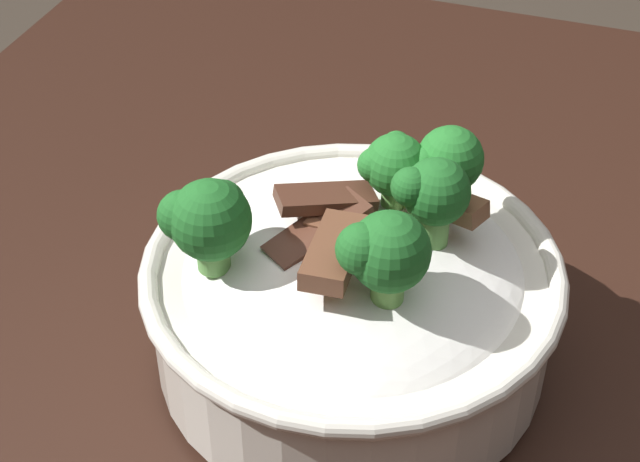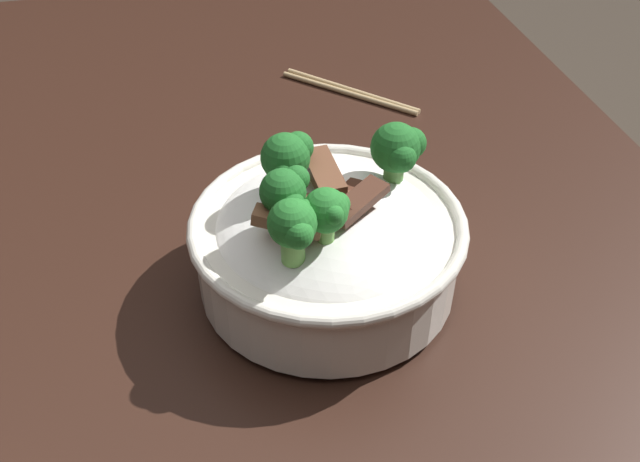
{
  "view_description": "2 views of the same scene",
  "coord_description": "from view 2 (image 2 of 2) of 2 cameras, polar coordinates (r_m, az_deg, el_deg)",
  "views": [
    {
      "loc": [
        -0.28,
        -0.05,
        1.28
      ],
      "look_at": [
        0.17,
        0.1,
        0.9
      ],
      "focal_mm": 56.76,
      "sensor_mm": 36.0,
      "label": 1
    },
    {
      "loc": [
        0.62,
        -0.03,
        1.28
      ],
      "look_at": [
        0.12,
        0.08,
        0.86
      ],
      "focal_mm": 39.7,
      "sensor_mm": 36.0,
      "label": 2
    }
  ],
  "objects": [
    {
      "name": "dining_table",
      "position": [
        0.86,
        -6.75,
        -4.24
      ],
      "size": [
        1.3,
        1.01,
        0.81
      ],
      "color": "black",
      "rests_on": "ground"
    },
    {
      "name": "rice_bowl",
      "position": [
        0.64,
        0.61,
        -0.61
      ],
      "size": [
        0.25,
        0.25,
        0.15
      ],
      "color": "silver",
      "rests_on": "dining_table"
    },
    {
      "name": "chopsticks_pair",
      "position": [
        0.98,
        2.41,
        11.17
      ],
      "size": [
        0.16,
        0.16,
        0.01
      ],
      "color": "tan",
      "rests_on": "dining_table"
    }
  ]
}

